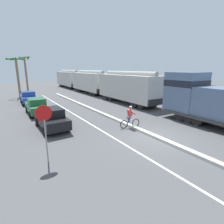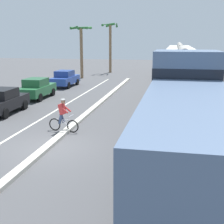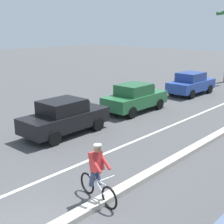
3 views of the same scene
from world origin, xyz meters
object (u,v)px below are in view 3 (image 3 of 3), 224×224
at_px(parked_car_blue, 191,83).
at_px(cyclist, 97,174).
at_px(parked_car_black, 65,117).
at_px(parked_car_green, 135,98).

xyz_separation_m(parked_car_blue, cyclist, (5.23, -14.89, 0.00)).
bearing_deg(parked_car_blue, cyclist, -70.66).
distance_m(parked_car_black, cyclist, 6.02).
relative_size(parked_car_black, cyclist, 2.47).
relative_size(parked_car_green, parked_car_blue, 0.99).
relative_size(parked_car_black, parked_car_blue, 1.00).
distance_m(parked_car_black, parked_car_green, 5.33).
distance_m(parked_car_green, parked_car_blue, 6.49).
distance_m(parked_car_green, cyclist, 9.94).
bearing_deg(parked_car_blue, parked_car_green, -90.68).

